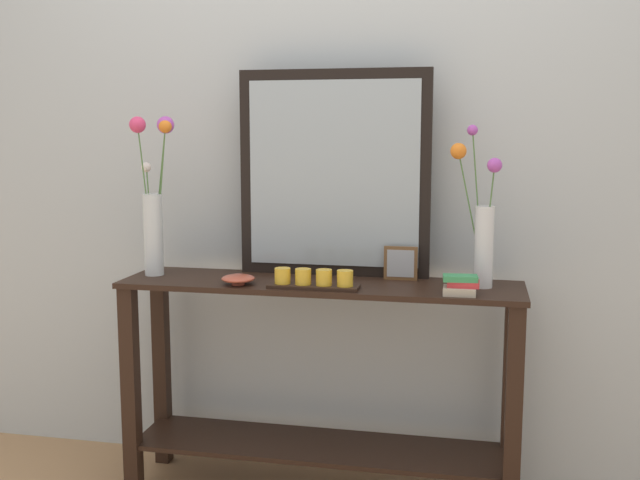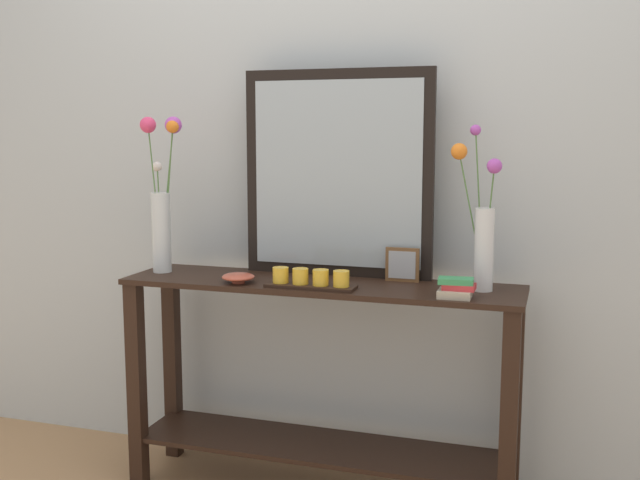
% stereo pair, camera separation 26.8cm
% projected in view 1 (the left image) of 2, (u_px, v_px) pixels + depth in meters
% --- Properties ---
extents(wall_back, '(6.40, 0.08, 2.70)m').
position_uv_depth(wall_back, '(336.00, 131.00, 2.92)').
color(wall_back, '#B2BCC1').
rests_on(wall_back, ground).
extents(console_table, '(1.45, 0.35, 0.81)m').
position_uv_depth(console_table, '(320.00, 369.00, 2.76)').
color(console_table, black).
rests_on(console_table, ground).
extents(mirror_leaning, '(0.72, 0.03, 0.77)m').
position_uv_depth(mirror_leaning, '(334.00, 174.00, 2.79)').
color(mirror_leaning, black).
rests_on(mirror_leaning, console_table).
extents(tall_vase_left, '(0.19, 0.15, 0.60)m').
position_uv_depth(tall_vase_left, '(153.00, 204.00, 2.82)').
color(tall_vase_left, silver).
rests_on(tall_vase_left, console_table).
extents(vase_right, '(0.18, 0.17, 0.56)m').
position_uv_depth(vase_right, '(481.00, 226.00, 2.60)').
color(vase_right, silver).
rests_on(vase_right, console_table).
extents(candle_tray, '(0.32, 0.09, 0.07)m').
position_uv_depth(candle_tray, '(314.00, 280.00, 2.60)').
color(candle_tray, black).
rests_on(candle_tray, console_table).
extents(picture_frame_small, '(0.12, 0.01, 0.12)m').
position_uv_depth(picture_frame_small, '(401.00, 263.00, 2.74)').
color(picture_frame_small, brown).
rests_on(picture_frame_small, console_table).
extents(decorative_bowl, '(0.12, 0.12, 0.04)m').
position_uv_depth(decorative_bowl, '(238.00, 279.00, 2.66)').
color(decorative_bowl, '#B24C38').
rests_on(decorative_bowl, console_table).
extents(book_stack, '(0.12, 0.09, 0.06)m').
position_uv_depth(book_stack, '(461.00, 286.00, 2.50)').
color(book_stack, '#B2A893').
rests_on(book_stack, console_table).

